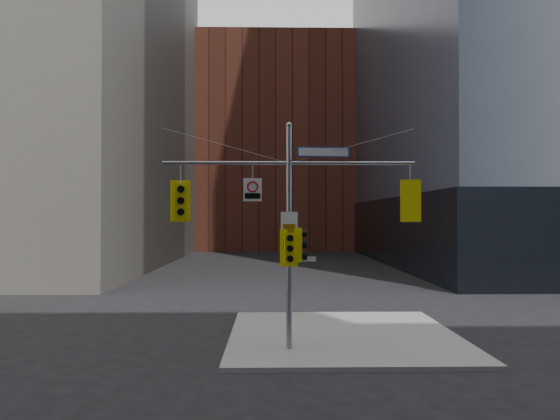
{
  "coord_description": "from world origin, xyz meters",
  "views": [
    {
      "loc": [
        -0.57,
        -13.74,
        4.28
      ],
      "look_at": [
        -0.29,
        2.0,
        4.51
      ],
      "focal_mm": 32.0,
      "sensor_mm": 36.0,
      "label": 1
    }
  ],
  "objects_px": {
    "signal_assembly": "(289,213)",
    "traffic_light_west_arm": "(181,201)",
    "traffic_light_pole_side": "(299,245)",
    "regulatory_sign_arm": "(253,189)",
    "traffic_light_east_arm": "(410,201)",
    "traffic_light_pole_front": "(289,248)",
    "street_sign_blade": "(323,152)"
  },
  "relations": [
    {
      "from": "traffic_light_pole_front",
      "to": "regulatory_sign_arm",
      "type": "distance_m",
      "value": 2.19
    },
    {
      "from": "traffic_light_west_arm",
      "to": "regulatory_sign_arm",
      "type": "bearing_deg",
      "value": -12.41
    },
    {
      "from": "traffic_light_west_arm",
      "to": "street_sign_blade",
      "type": "relative_size",
      "value": 0.78
    },
    {
      "from": "signal_assembly",
      "to": "traffic_light_pole_side",
      "type": "relative_size",
      "value": 7.43
    },
    {
      "from": "traffic_light_west_arm",
      "to": "regulatory_sign_arm",
      "type": "distance_m",
      "value": 2.3
    },
    {
      "from": "traffic_light_west_arm",
      "to": "traffic_light_east_arm",
      "type": "distance_m",
      "value": 7.28
    },
    {
      "from": "traffic_light_west_arm",
      "to": "street_sign_blade",
      "type": "distance_m",
      "value": 4.77
    },
    {
      "from": "traffic_light_west_arm",
      "to": "street_sign_blade",
      "type": "bearing_deg",
      "value": -11.7
    },
    {
      "from": "traffic_light_pole_front",
      "to": "traffic_light_west_arm",
      "type": "bearing_deg",
      "value": 171.09
    },
    {
      "from": "traffic_light_east_arm",
      "to": "regulatory_sign_arm",
      "type": "height_order",
      "value": "regulatory_sign_arm"
    },
    {
      "from": "traffic_light_pole_front",
      "to": "regulatory_sign_arm",
      "type": "bearing_deg",
      "value": 163.68
    },
    {
      "from": "traffic_light_west_arm",
      "to": "traffic_light_pole_side",
      "type": "bearing_deg",
      "value": -11.67
    },
    {
      "from": "traffic_light_west_arm",
      "to": "traffic_light_pole_side",
      "type": "xyz_separation_m",
      "value": [
        3.75,
        -0.01,
        -1.4
      ]
    },
    {
      "from": "traffic_light_pole_front",
      "to": "street_sign_blade",
      "type": "bearing_deg",
      "value": 9.68
    },
    {
      "from": "regulatory_sign_arm",
      "to": "traffic_light_west_arm",
      "type": "bearing_deg",
      "value": 173.3
    },
    {
      "from": "traffic_light_east_arm",
      "to": "street_sign_blade",
      "type": "relative_size",
      "value": 0.79
    },
    {
      "from": "street_sign_blade",
      "to": "regulatory_sign_arm",
      "type": "distance_m",
      "value": 2.53
    },
    {
      "from": "signal_assembly",
      "to": "traffic_light_west_arm",
      "type": "xyz_separation_m",
      "value": [
        -3.42,
        0.01,
        0.38
      ]
    },
    {
      "from": "signal_assembly",
      "to": "traffic_light_west_arm",
      "type": "bearing_deg",
      "value": 179.78
    },
    {
      "from": "signal_assembly",
      "to": "traffic_light_east_arm",
      "type": "bearing_deg",
      "value": 0.01
    },
    {
      "from": "traffic_light_west_arm",
      "to": "traffic_light_pole_front",
      "type": "relative_size",
      "value": 1.13
    },
    {
      "from": "traffic_light_east_arm",
      "to": "traffic_light_pole_side",
      "type": "relative_size",
      "value": 1.24
    },
    {
      "from": "signal_assembly",
      "to": "traffic_light_west_arm",
      "type": "distance_m",
      "value": 3.44
    },
    {
      "from": "signal_assembly",
      "to": "traffic_light_pole_side",
      "type": "xyz_separation_m",
      "value": [
        0.33,
        0.01,
        -1.02
      ]
    },
    {
      "from": "traffic_light_east_arm",
      "to": "regulatory_sign_arm",
      "type": "distance_m",
      "value": 5.02
    },
    {
      "from": "signal_assembly",
      "to": "traffic_light_east_arm",
      "type": "height_order",
      "value": "signal_assembly"
    },
    {
      "from": "signal_assembly",
      "to": "street_sign_blade",
      "type": "bearing_deg",
      "value": 0.16
    },
    {
      "from": "traffic_light_pole_side",
      "to": "regulatory_sign_arm",
      "type": "relative_size",
      "value": 1.48
    },
    {
      "from": "traffic_light_east_arm",
      "to": "traffic_light_pole_side",
      "type": "height_order",
      "value": "traffic_light_east_arm"
    },
    {
      "from": "traffic_light_pole_side",
      "to": "regulatory_sign_arm",
      "type": "height_order",
      "value": "regulatory_sign_arm"
    },
    {
      "from": "signal_assembly",
      "to": "regulatory_sign_arm",
      "type": "distance_m",
      "value": 1.38
    },
    {
      "from": "signal_assembly",
      "to": "traffic_light_west_arm",
      "type": "height_order",
      "value": "signal_assembly"
    }
  ]
}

